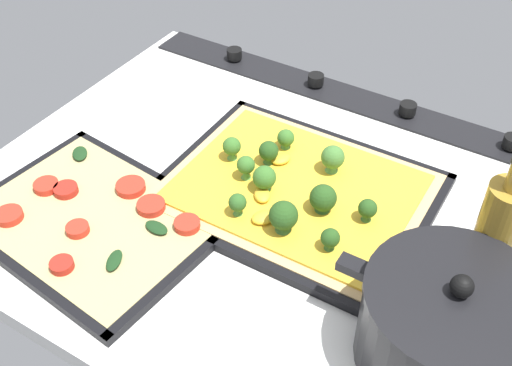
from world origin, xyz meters
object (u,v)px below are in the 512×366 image
Objects in this scene: broccoli_pizza at (295,189)px; baking_tray_back at (93,223)px; cooking_pot at (448,327)px; veggie_pizza_back at (93,218)px; oil_bottle at (496,237)px; baking_tray_front at (296,194)px.

broccoli_pizza reaches higher than baking_tray_back.
cooking_pot is (-46.77, -4.45, 5.26)cm from baking_tray_back.
oil_bottle reaches higher than veggie_pizza_back.
baking_tray_back is at bearing 19.19° from oil_bottle.
baking_tray_back is (20.74, 18.85, -1.42)cm from broccoli_pizza.
cooking_pot is at bearing -174.56° from baking_tray_back.
baking_tray_back is 0.76cm from veggie_pizza_back.
baking_tray_front is at bearing -137.06° from baking_tray_back.
oil_bottle reaches higher than baking_tray_back.
veggie_pizza_back is at bearing 5.17° from cooking_pot.
oil_bottle reaches higher than baking_tray_front.
oil_bottle is (-0.91, -12.15, 3.29)cm from cooking_pot.
broccoli_pizza is at bearing 87.92° from baking_tray_front.
broccoli_pizza is 27.91cm from veggie_pizza_back.
baking_tray_front is 1.07× the size of broccoli_pizza.
oil_bottle is (-47.71, -16.38, 7.82)cm from veggie_pizza_back.
oil_bottle is (-26.94, 2.25, 7.13)cm from broccoli_pizza.
baking_tray_front is 28.23cm from veggie_pizza_back.
broccoli_pizza is 29.99cm from cooking_pot.
baking_tray_front is 30.42cm from cooking_pot.
cooking_pot is 12.62cm from oil_bottle.
veggie_pizza_back is at bearing 42.57° from baking_tray_front.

